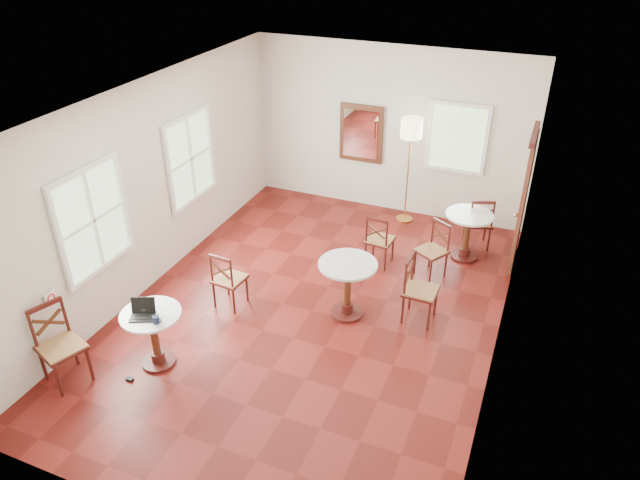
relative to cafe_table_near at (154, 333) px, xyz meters
The scene contains 17 objects.
ground 2.24m from the cafe_table_near, 51.64° to the left, with size 7.00×7.00×0.00m, color #601410.
room_shell 2.76m from the cafe_table_near, 56.88° to the left, with size 5.02×7.02×3.01m.
cafe_table_near is the anchor object (origin of this frame).
cafe_table_mid 2.59m from the cafe_table_near, 45.05° to the left, with size 0.80×0.80×0.84m.
cafe_table_back 5.03m from the cafe_table_near, 52.31° to the left, with size 0.75×0.75×0.79m.
chair_near_a 1.43m from the cafe_table_near, 81.13° to the left, with size 0.44×0.44×0.88m.
chair_near_b 1.06m from the cafe_table_near, 142.70° to the right, with size 0.62×0.62×1.03m.
chair_mid_a 3.75m from the cafe_table_near, 60.53° to the left, with size 0.44×0.44×0.88m.
chair_mid_b 3.48m from the cafe_table_near, 37.48° to the left, with size 0.45×0.45×0.96m.
chair_back_a 5.45m from the cafe_table_near, 54.15° to the left, with size 0.53×0.53×0.91m.
chair_back_b 4.24m from the cafe_table_near, 50.70° to the left, with size 0.55×0.55×0.88m.
floor_lamp 5.32m from the cafe_table_near, 69.29° to the left, with size 0.37×0.37×1.90m.
laptop 0.35m from the cafe_table_near, 133.59° to the right, with size 0.35×0.33×0.20m.
mouse 0.35m from the cafe_table_near, 155.92° to the left, with size 0.09×0.05×0.03m, color black.
navy_mug 0.40m from the cafe_table_near, 33.29° to the right, with size 0.12×0.08×0.09m.
water_glass 0.35m from the cafe_table_near, 116.76° to the right, with size 0.06×0.06×0.10m, color white.
power_adapter 0.62m from the cafe_table_near, 109.87° to the right, with size 0.09×0.05×0.04m, color black.
Camera 1 is at (2.63, -6.11, 5.03)m, focal length 32.90 mm.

